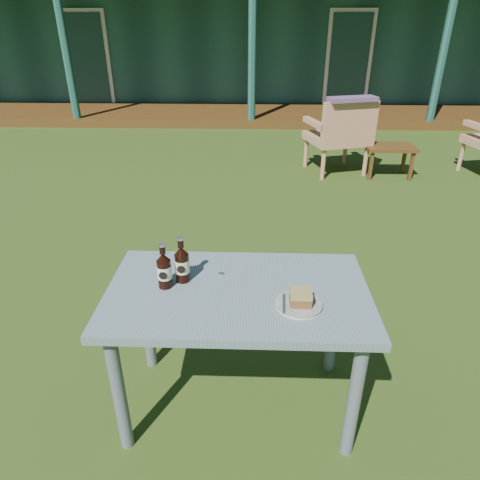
{
  "coord_description": "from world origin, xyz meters",
  "views": [
    {
      "loc": [
        0.07,
        -3.22,
        1.82
      ],
      "look_at": [
        0.0,
        -1.3,
        0.82
      ],
      "focal_mm": 32.0,
      "sensor_mm": 36.0,
      "label": 1
    }
  ],
  "objects_px": {
    "armchair_left": "(341,133)",
    "side_table": "(390,150)",
    "cola_bottle_far": "(164,270)",
    "plate": "(299,304)",
    "cake_slice": "(300,297)",
    "cola_bottle_near": "(182,264)",
    "cafe_table": "(238,308)"
  },
  "relations": [
    {
      "from": "cake_slice",
      "to": "armchair_left",
      "type": "bearing_deg",
      "value": 77.37
    },
    {
      "from": "plate",
      "to": "armchair_left",
      "type": "relative_size",
      "value": 0.22
    },
    {
      "from": "cafe_table",
      "to": "cake_slice",
      "type": "xyz_separation_m",
      "value": [
        0.27,
        -0.11,
        0.15
      ]
    },
    {
      "from": "cafe_table",
      "to": "cola_bottle_near",
      "type": "bearing_deg",
      "value": 164.93
    },
    {
      "from": "armchair_left",
      "to": "cola_bottle_near",
      "type": "bearing_deg",
      "value": -110.62
    },
    {
      "from": "cola_bottle_near",
      "to": "side_table",
      "type": "xyz_separation_m",
      "value": [
        2.03,
        3.66,
        -0.47
      ]
    },
    {
      "from": "armchair_left",
      "to": "side_table",
      "type": "distance_m",
      "value": 0.65
    },
    {
      "from": "cafe_table",
      "to": "plate",
      "type": "distance_m",
      "value": 0.31
    },
    {
      "from": "plate",
      "to": "cake_slice",
      "type": "relative_size",
      "value": 2.22
    },
    {
      "from": "cola_bottle_near",
      "to": "side_table",
      "type": "height_order",
      "value": "cola_bottle_near"
    },
    {
      "from": "cola_bottle_far",
      "to": "cola_bottle_near",
      "type": "bearing_deg",
      "value": 36.17
    },
    {
      "from": "cake_slice",
      "to": "cola_bottle_far",
      "type": "bearing_deg",
      "value": 167.88
    },
    {
      "from": "plate",
      "to": "cake_slice",
      "type": "bearing_deg",
      "value": -21.89
    },
    {
      "from": "side_table",
      "to": "cafe_table",
      "type": "bearing_deg",
      "value": -115.39
    },
    {
      "from": "plate",
      "to": "side_table",
      "type": "height_order",
      "value": "plate"
    },
    {
      "from": "cake_slice",
      "to": "cola_bottle_far",
      "type": "relative_size",
      "value": 0.42
    },
    {
      "from": "cake_slice",
      "to": "cola_bottle_far",
      "type": "xyz_separation_m",
      "value": [
        -0.61,
        0.13,
        0.04
      ]
    },
    {
      "from": "cola_bottle_far",
      "to": "side_table",
      "type": "relative_size",
      "value": 0.37
    },
    {
      "from": "cake_slice",
      "to": "cola_bottle_near",
      "type": "height_order",
      "value": "cola_bottle_near"
    },
    {
      "from": "cafe_table",
      "to": "cake_slice",
      "type": "bearing_deg",
      "value": -22.59
    },
    {
      "from": "cola_bottle_far",
      "to": "plate",
      "type": "bearing_deg",
      "value": -12.04
    },
    {
      "from": "cola_bottle_near",
      "to": "armchair_left",
      "type": "height_order",
      "value": "same"
    },
    {
      "from": "cafe_table",
      "to": "side_table",
      "type": "xyz_separation_m",
      "value": [
        1.77,
        3.73,
        -0.28
      ]
    },
    {
      "from": "cake_slice",
      "to": "cafe_table",
      "type": "bearing_deg",
      "value": 157.41
    },
    {
      "from": "cafe_table",
      "to": "side_table",
      "type": "distance_m",
      "value": 4.14
    },
    {
      "from": "armchair_left",
      "to": "side_table",
      "type": "relative_size",
      "value": 1.58
    },
    {
      "from": "cafe_table",
      "to": "cola_bottle_far",
      "type": "height_order",
      "value": "cola_bottle_far"
    },
    {
      "from": "cafe_table",
      "to": "cola_bottle_near",
      "type": "xyz_separation_m",
      "value": [
        -0.26,
        0.07,
        0.19
      ]
    },
    {
      "from": "cake_slice",
      "to": "cola_bottle_near",
      "type": "relative_size",
      "value": 0.4
    },
    {
      "from": "cake_slice",
      "to": "side_table",
      "type": "bearing_deg",
      "value": 68.7
    },
    {
      "from": "cake_slice",
      "to": "armchair_left",
      "type": "height_order",
      "value": "armchair_left"
    },
    {
      "from": "plate",
      "to": "side_table",
      "type": "bearing_deg",
      "value": 68.62
    }
  ]
}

